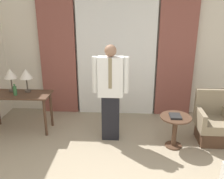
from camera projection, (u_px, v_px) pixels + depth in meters
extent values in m
cube|color=silver|center=(117.00, 52.00, 5.33)|extent=(10.00, 0.06, 2.70)
cube|color=white|center=(116.00, 56.00, 5.23)|extent=(1.64, 0.06, 2.58)
cube|color=brown|center=(58.00, 56.00, 5.30)|extent=(0.76, 0.06, 2.58)
cube|color=brown|center=(176.00, 57.00, 5.16)|extent=(0.76, 0.06, 2.58)
cube|color=#4C3323|center=(18.00, 94.00, 4.66)|extent=(1.21, 0.51, 0.03)
cylinder|color=#4C3323|center=(45.00, 118.00, 4.57)|extent=(0.05, 0.05, 0.72)
cylinder|color=#4C3323|center=(51.00, 109.00, 4.94)|extent=(0.05, 0.05, 0.72)
cylinder|color=#4C4238|center=(13.00, 90.00, 4.76)|extent=(0.11, 0.11, 0.04)
cylinder|color=#4C4238|center=(12.00, 84.00, 4.72)|extent=(0.02, 0.02, 0.23)
cone|color=silver|center=(10.00, 73.00, 4.65)|extent=(0.24, 0.24, 0.18)
cylinder|color=#4C4238|center=(28.00, 91.00, 4.75)|extent=(0.11, 0.11, 0.04)
cylinder|color=#4C4238|center=(27.00, 84.00, 4.70)|extent=(0.02, 0.02, 0.23)
cone|color=silver|center=(26.00, 74.00, 4.63)|extent=(0.24, 0.24, 0.18)
cylinder|color=#336638|center=(15.00, 91.00, 4.56)|extent=(0.07, 0.07, 0.16)
cylinder|color=#336638|center=(14.00, 85.00, 4.52)|extent=(0.03, 0.03, 0.05)
cube|color=black|center=(111.00, 118.00, 4.45)|extent=(0.31, 0.16, 0.83)
cube|color=white|center=(111.00, 77.00, 4.20)|extent=(0.43, 0.19, 0.69)
cube|color=#847556|center=(110.00, 74.00, 4.08)|extent=(0.06, 0.01, 0.52)
cylinder|color=white|center=(95.00, 75.00, 4.21)|extent=(0.09, 0.09, 0.62)
cylinder|color=white|center=(126.00, 75.00, 4.18)|extent=(0.09, 0.09, 0.62)
sphere|color=#936B51|center=(110.00, 51.00, 4.05)|extent=(0.20, 0.20, 0.20)
cube|color=#4C3323|center=(211.00, 135.00, 4.44)|extent=(0.47, 0.49, 0.27)
cube|color=gray|center=(213.00, 124.00, 4.37)|extent=(0.55, 0.58, 0.16)
cube|color=gray|center=(211.00, 102.00, 4.49)|extent=(0.55, 0.10, 0.48)
cube|color=gray|center=(200.00, 115.00, 4.32)|extent=(0.08, 0.58, 0.18)
cylinder|color=#4C3323|center=(173.00, 145.00, 4.33)|extent=(0.29, 0.29, 0.02)
cylinder|color=#4C3323|center=(174.00, 132.00, 4.25)|extent=(0.08, 0.08, 0.54)
cylinder|color=#4C3323|center=(176.00, 117.00, 4.15)|extent=(0.52, 0.52, 0.02)
cube|color=black|center=(175.00, 116.00, 4.13)|extent=(0.18, 0.23, 0.03)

